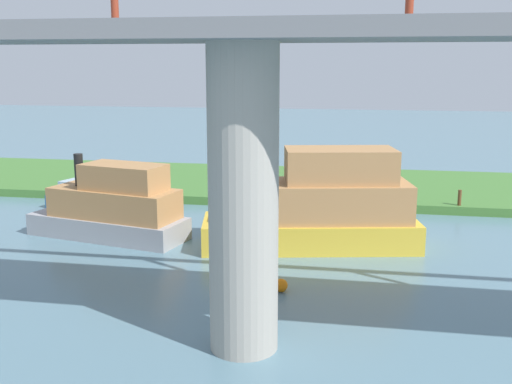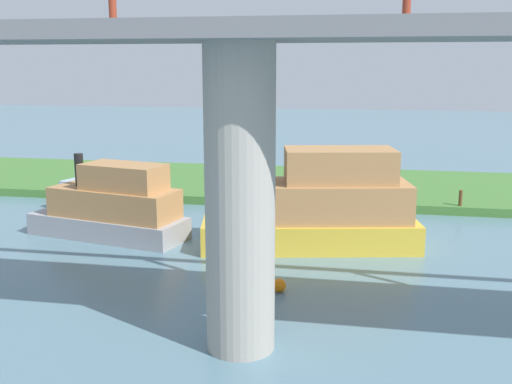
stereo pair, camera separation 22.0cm
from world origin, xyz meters
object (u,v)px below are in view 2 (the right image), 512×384
(mooring_post, at_px, (461,198))
(motorboat_red, at_px, (87,199))
(bridge_pylon, at_px, (240,202))
(houseboat_blue, at_px, (112,207))
(person_on_bank, at_px, (297,181))
(skiff_small, at_px, (317,208))
(marker_buoy, at_px, (279,285))

(mooring_post, height_order, motorboat_red, motorboat_red)
(bridge_pylon, xyz_separation_m, houseboat_blue, (8.62, -10.41, -2.98))
(person_on_bank, relative_size, skiff_small, 0.14)
(mooring_post, bearing_deg, marker_buoy, 58.94)
(bridge_pylon, distance_m, houseboat_blue, 13.84)
(bridge_pylon, relative_size, motorboat_red, 1.68)
(mooring_post, xyz_separation_m, marker_buoy, (8.23, 13.66, -0.69))
(bridge_pylon, bearing_deg, marker_buoy, -95.75)
(person_on_bank, distance_m, marker_buoy, 15.67)
(motorboat_red, xyz_separation_m, houseboat_blue, (-3.86, 5.12, 0.89))
(bridge_pylon, distance_m, mooring_post, 20.59)
(person_on_bank, height_order, skiff_small, skiff_small)
(skiff_small, distance_m, houseboat_blue, 9.96)
(houseboat_blue, relative_size, marker_buoy, 16.51)
(marker_buoy, bearing_deg, motorboat_red, -40.01)
(person_on_bank, xyz_separation_m, skiff_small, (-2.12, 9.61, 0.66))
(bridge_pylon, relative_size, skiff_small, 0.87)
(mooring_post, bearing_deg, person_on_bank, -11.48)
(person_on_bank, bearing_deg, bridge_pylon, 92.24)
(skiff_small, bearing_deg, mooring_post, -133.81)
(houseboat_blue, distance_m, marker_buoy, 10.83)
(mooring_post, relative_size, skiff_small, 0.09)
(person_on_bank, height_order, mooring_post, person_on_bank)
(person_on_bank, distance_m, skiff_small, 9.86)
(bridge_pylon, height_order, mooring_post, bridge_pylon)
(skiff_small, height_order, motorboat_red, skiff_small)
(mooring_post, xyz_separation_m, skiff_small, (7.37, 7.68, 0.92))
(person_on_bank, height_order, marker_buoy, person_on_bank)
(person_on_bank, xyz_separation_m, houseboat_blue, (7.83, 9.84, 0.29))
(motorboat_red, relative_size, houseboat_blue, 0.65)
(motorboat_red, bearing_deg, skiff_small, 160.51)
(mooring_post, height_order, marker_buoy, mooring_post)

